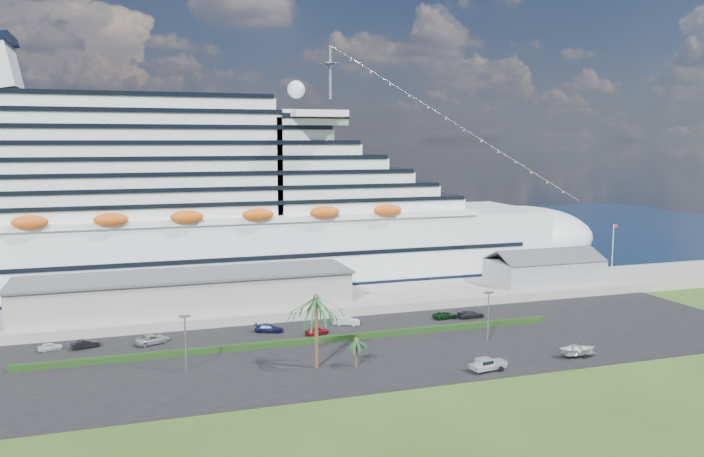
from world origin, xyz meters
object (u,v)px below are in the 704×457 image
object	(u,v)px
parked_car_3	(269,328)
boat_trailer	(579,349)
pickup_truck	(488,364)
cruise_ship	(192,214)

from	to	relation	value
parked_car_3	boat_trailer	bearing A→B (deg)	-102.28
parked_car_3	pickup_truck	bearing A→B (deg)	-117.42
pickup_truck	parked_car_3	bearing A→B (deg)	130.92
boat_trailer	parked_car_3	bearing A→B (deg)	146.06
cruise_ship	boat_trailer	size ratio (longest dim) A/B	29.65
cruise_ship	boat_trailer	xyz separation A→B (m)	(50.48, -67.60, -15.36)
cruise_ship	parked_car_3	bearing A→B (deg)	-77.55
cruise_ship	pickup_truck	xyz separation A→B (m)	(34.24, -68.93, -15.56)
pickup_truck	boat_trailer	world-z (taller)	same
cruise_ship	pickup_truck	size ratio (longest dim) A/B	35.13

